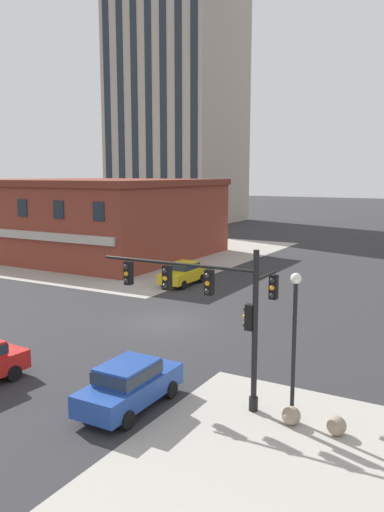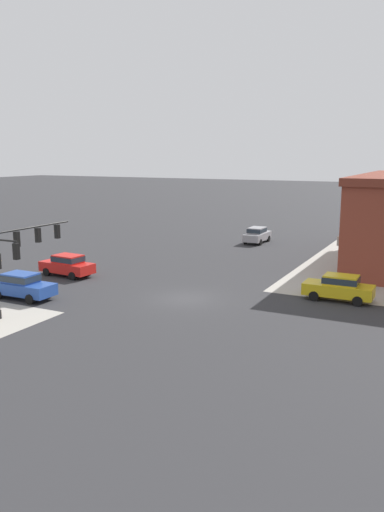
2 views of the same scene
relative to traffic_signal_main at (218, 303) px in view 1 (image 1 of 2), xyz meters
name	(u,v)px [view 1 (image 1 of 2)]	position (x,y,z in m)	size (l,w,h in m)	color
ground_plane	(164,322)	(-7.12, 7.42, -3.63)	(320.00, 320.00, 0.00)	#2D2D30
sidewalk_far_corner	(108,251)	(-27.12, 27.42, -3.63)	(32.00, 32.00, 0.02)	#A8A399
traffic_signal_main	(218,303)	(0.00, 0.00, 0.00)	(6.50, 2.09, 5.68)	black
bollard_sphere_curb_a	(291,416)	(2.97, -0.51, -3.32)	(0.62, 0.62, 0.62)	gray
bollard_sphere_curb_b	(336,426)	(4.44, -0.46, -3.32)	(0.62, 0.62, 0.62)	gray
street_lamp_corner_near	(294,328)	(2.88, -0.20, -0.45)	(0.36, 0.36, 5.03)	black
car_main_northbound_far	(183,272)	(-11.23, 16.53, -2.71)	(1.90, 4.40, 1.68)	gold
car_main_southbound_far	(129,383)	(-2.39, -2.15, -2.71)	(1.92, 4.41, 1.68)	#23479E
storefront_block_near_corner	(95,217)	(-26.59, 24.85, 0.21)	(21.37, 19.31, 7.66)	brown
residential_tower_skyline_left	(178,12)	(-38.71, 61.43, 30.89)	(19.23, 18.10, 69.00)	#B2A899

